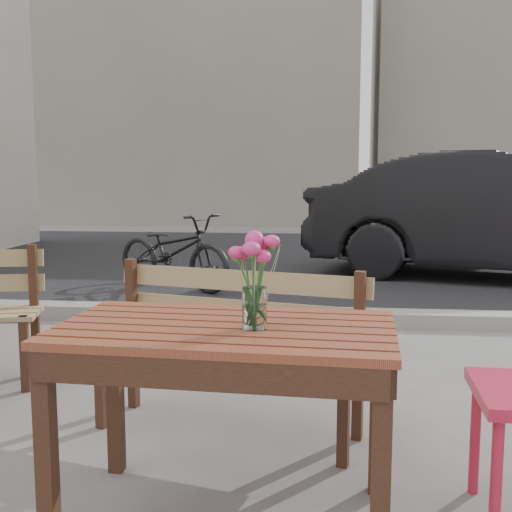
{
  "coord_description": "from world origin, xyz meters",
  "views": [
    {
      "loc": [
        0.28,
        -2.32,
        1.27
      ],
      "look_at": [
        0.03,
        -0.11,
        0.98
      ],
      "focal_mm": 45.0,
      "sensor_mm": 36.0,
      "label": 1
    }
  ],
  "objects_px": {
    "parked_car": "(505,216)",
    "bicycle": "(173,251)",
    "main_table": "(226,358)",
    "main_vase": "(254,268)"
  },
  "relations": [
    {
      "from": "parked_car",
      "to": "bicycle",
      "type": "height_order",
      "value": "parked_car"
    },
    {
      "from": "main_table",
      "to": "main_vase",
      "type": "bearing_deg",
      "value": -14.78
    },
    {
      "from": "main_vase",
      "to": "main_table",
      "type": "bearing_deg",
      "value": 161.75
    },
    {
      "from": "parked_car",
      "to": "bicycle",
      "type": "bearing_deg",
      "value": 122.4
    },
    {
      "from": "main_table",
      "to": "parked_car",
      "type": "xyz_separation_m",
      "value": [
        2.46,
        5.7,
        0.14
      ]
    },
    {
      "from": "parked_car",
      "to": "main_vase",
      "type": "bearing_deg",
      "value": 173.86
    },
    {
      "from": "main_vase",
      "to": "parked_car",
      "type": "height_order",
      "value": "parked_car"
    },
    {
      "from": "parked_car",
      "to": "main_table",
      "type": "bearing_deg",
      "value": 172.82
    },
    {
      "from": "main_table",
      "to": "bicycle",
      "type": "height_order",
      "value": "bicycle"
    },
    {
      "from": "main_vase",
      "to": "parked_car",
      "type": "xyz_separation_m",
      "value": [
        2.36,
        5.73,
        -0.19
      ]
    }
  ]
}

